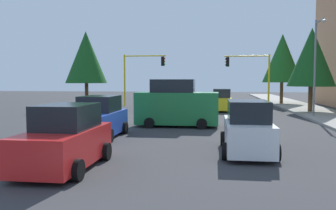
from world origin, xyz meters
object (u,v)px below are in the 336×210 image
(street_lamp_curbside, at_px, (317,57))
(tree_opposite_side, at_px, (86,57))
(traffic_signal_far_left, at_px, (250,70))
(car_yellow, at_px, (221,101))
(car_blue, at_px, (99,119))
(car_red, at_px, (65,139))
(car_white, at_px, (247,129))
(delivery_van_green, at_px, (176,105))
(tree_roadside_far, at_px, (282,58))
(tree_roadside_mid, at_px, (312,57))
(traffic_signal_far_right, at_px, (141,69))

(street_lamp_curbside, relative_size, tree_opposite_side, 0.91)
(traffic_signal_far_left, height_order, car_yellow, traffic_signal_far_left)
(street_lamp_curbside, bearing_deg, car_blue, -51.52)
(car_red, bearing_deg, car_blue, -171.07)
(car_white, bearing_deg, delivery_van_green, -154.21)
(car_red, bearing_deg, tree_opposite_side, -160.56)
(tree_roadside_far, distance_m, car_white, 28.16)
(street_lamp_curbside, relative_size, tree_roadside_mid, 0.99)
(tree_roadside_mid, bearing_deg, traffic_signal_far_right, -110.96)
(car_yellow, bearing_deg, car_white, 2.02)
(car_yellow, distance_m, car_white, 17.90)
(traffic_signal_far_left, bearing_deg, car_red, -17.22)
(traffic_signal_far_right, height_order, car_red, traffic_signal_far_right)
(traffic_signal_far_right, height_order, delivery_van_green, traffic_signal_far_right)
(tree_roadside_mid, height_order, car_yellow, tree_roadside_mid)
(traffic_signal_far_right, bearing_deg, car_white, 21.18)
(street_lamp_curbside, bearing_deg, car_white, -24.80)
(traffic_signal_far_right, relative_size, street_lamp_curbside, 0.78)
(delivery_van_green, bearing_deg, traffic_signal_far_left, 160.12)
(street_lamp_curbside, height_order, car_blue, street_lamp_curbside)
(delivery_van_green, bearing_deg, traffic_signal_far_right, -160.97)
(traffic_signal_far_left, height_order, car_white, traffic_signal_far_left)
(tree_roadside_far, relative_size, car_white, 1.89)
(tree_roadside_far, distance_m, car_red, 32.74)
(tree_opposite_side, relative_size, car_red, 1.92)
(traffic_signal_far_left, height_order, car_red, traffic_signal_far_left)
(traffic_signal_far_left, xyz_separation_m, tree_roadside_far, (-4.00, 3.86, 1.38))
(traffic_signal_far_right, distance_m, tree_roadside_mid, 16.79)
(delivery_van_green, relative_size, car_blue, 1.16)
(traffic_signal_far_right, bearing_deg, tree_opposite_side, -69.46)
(street_lamp_curbside, distance_m, car_yellow, 8.99)
(tree_roadside_far, distance_m, tree_opposite_side, 21.36)
(delivery_van_green, relative_size, car_white, 1.16)
(traffic_signal_far_left, distance_m, car_blue, 22.48)
(traffic_signal_far_left, distance_m, tree_roadside_far, 5.72)
(tree_roadside_far, bearing_deg, traffic_signal_far_right, -75.22)
(tree_opposite_side, height_order, car_yellow, tree_opposite_side)
(street_lamp_curbside, height_order, tree_roadside_mid, tree_roadside_mid)
(traffic_signal_far_left, xyz_separation_m, car_white, (23.14, -2.33, -2.89))
(tree_roadside_far, height_order, car_yellow, tree_roadside_far)
(car_yellow, relative_size, car_white, 0.95)
(traffic_signal_far_left, relative_size, car_blue, 1.29)
(car_yellow, bearing_deg, car_blue, -21.80)
(traffic_signal_far_right, distance_m, car_red, 26.54)
(tree_roadside_mid, distance_m, tree_opposite_side, 21.38)
(traffic_signal_far_right, height_order, street_lamp_curbside, street_lamp_curbside)
(tree_opposite_side, height_order, delivery_van_green, tree_opposite_side)
(tree_roadside_far, relative_size, car_blue, 1.90)
(delivery_van_green, height_order, car_yellow, delivery_van_green)
(car_red, bearing_deg, tree_roadside_far, 158.36)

